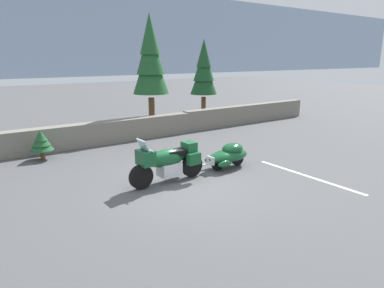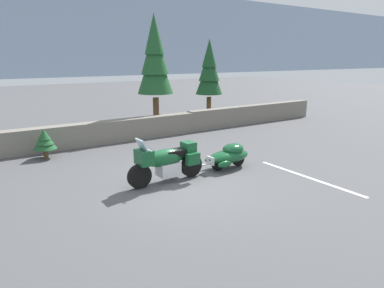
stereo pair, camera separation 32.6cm
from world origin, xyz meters
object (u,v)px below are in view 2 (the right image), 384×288
object	(u,v)px
pine_tree_secondary	(209,70)
touring_motorcycle	(166,161)
car_shaped_trailer	(229,155)
pine_tree_tall	(155,58)

from	to	relation	value
pine_tree_secondary	touring_motorcycle	bearing A→B (deg)	-132.69
touring_motorcycle	pine_tree_secondary	size ratio (longest dim) A/B	0.53
touring_motorcycle	car_shaped_trailer	world-z (taller)	touring_motorcycle
car_shaped_trailer	pine_tree_tall	xyz separation A→B (m)	(0.87, 6.51, 2.92)
car_shaped_trailer	pine_tree_secondary	size ratio (longest dim) A/B	0.51
pine_tree_secondary	car_shaped_trailer	bearing A→B (deg)	-121.94
touring_motorcycle	car_shaped_trailer	bearing A→B (deg)	0.97
car_shaped_trailer	pine_tree_secondary	world-z (taller)	pine_tree_secondary
touring_motorcycle	pine_tree_tall	world-z (taller)	pine_tree_tall
car_shaped_trailer	pine_tree_tall	bearing A→B (deg)	82.37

